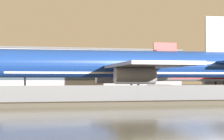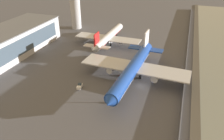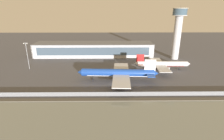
# 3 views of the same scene
# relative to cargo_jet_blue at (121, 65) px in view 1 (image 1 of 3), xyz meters

# --- Properties ---
(ground_plane) EXTENTS (500.00, 500.00, 0.00)m
(ground_plane) POSITION_rel_cargo_jet_blue_xyz_m (-3.49, -4.03, -5.70)
(ground_plane) COLOR #4C4C51
(shoreline_seawall) EXTENTS (320.00, 3.00, 0.50)m
(shoreline_seawall) POSITION_rel_cargo_jet_blue_xyz_m (-3.49, -24.53, -5.45)
(shoreline_seawall) COLOR #474238
(shoreline_seawall) RESTS_ON ground
(perimeter_fence) EXTENTS (280.00, 0.10, 2.37)m
(perimeter_fence) POSITION_rel_cargo_jet_blue_xyz_m (-3.49, -20.03, -4.51)
(perimeter_fence) COLOR slate
(perimeter_fence) RESTS_ON ground
(cargo_jet_blue) EXTENTS (51.58, 44.30, 14.93)m
(cargo_jet_blue) POSITION_rel_cargo_jet_blue_xyz_m (0.00, 0.00, 0.00)
(cargo_jet_blue) COLOR #193D93
(cargo_jet_blue) RESTS_ON ground
(baggage_tug) EXTENTS (3.43, 2.12, 1.80)m
(baggage_tug) POSITION_rel_cargo_jet_blue_xyz_m (-12.48, 17.99, -4.89)
(baggage_tug) COLOR white
(baggage_tug) RESTS_ON ground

